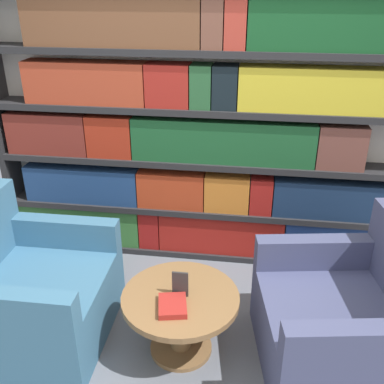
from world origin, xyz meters
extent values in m
plane|color=slate|center=(0.00, 0.00, 0.00)|extent=(14.00, 14.00, 0.00)
cube|color=silver|center=(0.00, 1.46, 1.07)|extent=(3.47, 0.05, 2.13)
cube|color=#262628|center=(-1.71, 1.34, 1.07)|extent=(0.05, 0.30, 2.13)
cube|color=#262628|center=(0.00, 1.34, 0.03)|extent=(3.37, 0.30, 0.05)
cube|color=#262628|center=(0.00, 1.34, 0.43)|extent=(3.37, 0.30, 0.05)
cube|color=#262628|center=(0.00, 1.34, 0.85)|extent=(3.37, 0.30, 0.05)
cube|color=#262628|center=(0.00, 1.34, 1.28)|extent=(3.37, 0.30, 0.05)
cube|color=#262628|center=(0.00, 1.34, 1.71)|extent=(3.37, 0.30, 0.05)
cube|color=#367235|center=(-1.12, 1.31, 0.22)|extent=(1.06, 0.20, 0.35)
cube|color=maroon|center=(-0.50, 1.31, 0.22)|extent=(0.17, 0.20, 0.35)
cube|color=#A61E18|center=(0.12, 1.31, 0.22)|extent=(1.04, 0.20, 0.35)
cube|color=navy|center=(1.00, 1.31, 0.22)|extent=(0.70, 0.20, 0.35)
cube|color=navy|center=(-1.07, 1.31, 0.60)|extent=(0.97, 0.20, 0.31)
cube|color=#B83B1D|center=(-0.31, 1.31, 0.60)|extent=(0.55, 0.20, 0.31)
cube|color=orange|center=(0.16, 1.31, 0.60)|extent=(0.36, 0.20, 0.31)
cube|color=#A11C19|center=(0.43, 1.31, 0.60)|extent=(0.18, 0.20, 0.31)
cube|color=#182D4E|center=(1.07, 1.31, 0.60)|extent=(1.08, 0.20, 0.31)
cube|color=maroon|center=(-1.31, 1.31, 1.05)|extent=(0.66, 0.20, 0.33)
cube|color=#A52A17|center=(-0.79, 1.31, 1.05)|extent=(0.36, 0.20, 0.33)
cube|color=#1B542B|center=(0.10, 1.31, 1.05)|extent=(1.41, 0.20, 0.33)
cube|color=brown|center=(1.00, 1.31, 1.05)|extent=(0.35, 0.20, 0.33)
cube|color=#AE3D25|center=(-0.96, 1.31, 1.46)|extent=(0.94, 0.20, 0.32)
cube|color=#A5241C|center=(-0.31, 1.31, 1.46)|extent=(0.33, 0.20, 0.32)
cube|color=#285B33|center=(-0.06, 1.31, 1.46)|extent=(0.16, 0.20, 0.32)
cube|color=black|center=(0.11, 1.31, 1.46)|extent=(0.18, 0.20, 0.32)
cube|color=gold|center=(0.75, 1.31, 1.46)|extent=(1.08, 0.20, 0.32)
cube|color=brown|center=(-0.72, 1.31, 1.90)|extent=(1.30, 0.20, 0.34)
cube|color=brown|center=(0.01, 1.31, 1.90)|extent=(0.15, 0.20, 0.34)
cube|color=#AF382B|center=(0.17, 1.31, 1.90)|extent=(0.15, 0.20, 0.34)
cube|color=#154B23|center=(0.85, 1.31, 1.90)|extent=(1.19, 0.20, 0.34)
cube|color=#386684|center=(-1.00, 0.19, 0.22)|extent=(0.90, 0.94, 0.45)
cube|color=#386684|center=(-0.92, -0.22, 0.56)|extent=(0.75, 0.13, 0.22)
cube|color=#386684|center=(-0.93, 0.60, 0.56)|extent=(0.75, 0.13, 0.22)
cube|color=#42476B|center=(0.91, 0.19, 0.22)|extent=(1.03, 1.07, 0.45)
cube|color=#42476B|center=(0.77, 0.58, 0.56)|extent=(0.76, 0.24, 0.22)
cube|color=#42476B|center=(0.91, -0.22, 0.56)|extent=(0.76, 0.24, 0.22)
cylinder|color=brown|center=(-0.05, 0.17, 0.20)|extent=(0.13, 0.13, 0.40)
cylinder|color=brown|center=(-0.05, 0.17, 0.01)|extent=(0.40, 0.40, 0.03)
cylinder|color=brown|center=(-0.05, 0.17, 0.42)|extent=(0.73, 0.73, 0.04)
cube|color=black|center=(-0.05, 0.17, 0.44)|extent=(0.06, 0.06, 0.01)
cube|color=#2D2D2D|center=(-0.05, 0.17, 0.52)|extent=(0.10, 0.01, 0.17)
cube|color=maroon|center=(-0.07, 0.04, 0.45)|extent=(0.20, 0.23, 0.04)
camera|label=1|loc=(0.33, -2.00, 2.21)|focal=42.00mm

